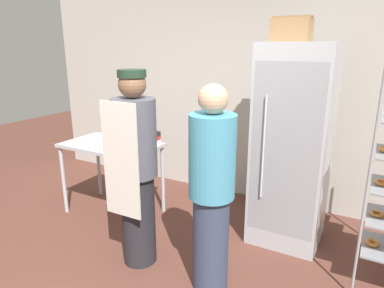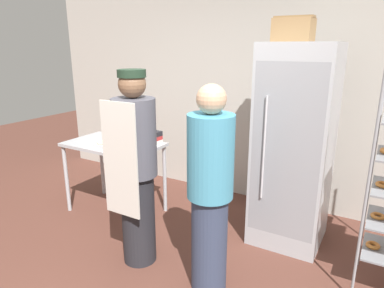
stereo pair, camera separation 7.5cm
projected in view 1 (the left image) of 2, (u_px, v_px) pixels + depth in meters
name	position (u px, v px, depth m)	size (l,w,h in m)	color
back_wall	(251.00, 82.00, 4.28)	(6.40, 0.12, 3.02)	#B7B2A8
refrigerator	(292.00, 147.00, 3.38)	(0.68, 0.71, 1.99)	#ADAFB5
prep_counter	(111.00, 152.00, 3.99)	(1.10, 0.67, 0.86)	#ADAFB5
donut_box	(106.00, 144.00, 3.75)	(0.24, 0.21, 0.25)	silver
blender_pitcher	(116.00, 129.00, 4.12)	(0.11, 0.11, 0.27)	#99999E
binder_stack	(144.00, 138.00, 3.91)	(0.30, 0.28, 0.15)	silver
cardboard_storage_box	(292.00, 30.00, 3.21)	(0.36, 0.27, 0.23)	#937047
person_baker	(136.00, 168.00, 2.99)	(0.37, 0.39, 1.77)	#232328
person_customer	(212.00, 191.00, 2.66)	(0.36, 0.36, 1.70)	#333D56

